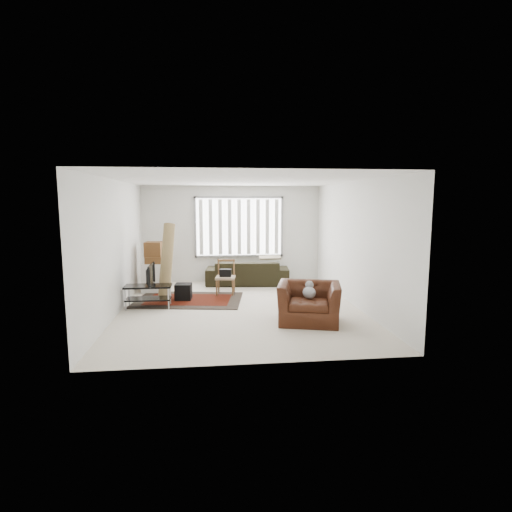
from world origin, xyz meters
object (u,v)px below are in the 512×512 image
at_px(tv_stand, 148,292).
at_px(side_chair, 226,276).
at_px(sofa, 247,269).
at_px(armchair, 309,300).
at_px(moving_boxes, 155,268).

xyz_separation_m(tv_stand, side_chair, (1.69, 1.05, 0.12)).
height_order(sofa, armchair, sofa).
height_order(tv_stand, armchair, armchair).
xyz_separation_m(moving_boxes, side_chair, (1.77, -0.66, -0.11)).
distance_m(moving_boxes, side_chair, 1.89).
bearing_deg(armchair, tv_stand, 171.54).
xyz_separation_m(moving_boxes, armchair, (3.25, -3.09, -0.15)).
relative_size(sofa, armchair, 1.64).
relative_size(tv_stand, moving_boxes, 0.79).
relative_size(tv_stand, sofa, 0.44).
distance_m(tv_stand, armchair, 3.46).
height_order(tv_stand, sofa, sofa).
bearing_deg(moving_boxes, tv_stand, -87.55).
bearing_deg(tv_stand, sofa, 43.37).
distance_m(tv_stand, side_chair, 1.99).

